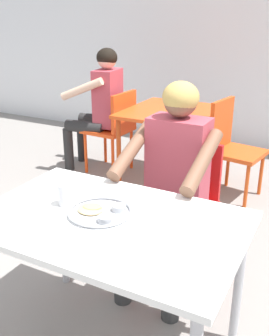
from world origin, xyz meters
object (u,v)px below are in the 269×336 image
diner_foreground (172,172)px  chair_foreground (184,197)px  table_foreground (109,234)px  chair_red_left (115,125)px  patron_background (100,100)px  drinking_cup (66,194)px  thali_tray (100,212)px  table_background_red (172,119)px  chair_red_right (231,143)px

diner_foreground → chair_foreground: bearing=89.7°
table_foreground → chair_red_left: size_ratio=1.39×
patron_background → table_foreground: bearing=-56.8°
chair_foreground → patron_background: bearing=138.8°
drinking_cup → chair_foreground: (0.28, 0.83, -0.31)m
diner_foreground → thali_tray: bearing=-97.7°
table_background_red → chair_red_left: size_ratio=1.08×
drinking_cup → chair_foreground: size_ratio=0.13×
chair_foreground → diner_foreground: (-0.00, -0.21, 0.25)m
chair_red_left → chair_red_right: (1.19, 0.01, -0.01)m
thali_tray → patron_background: 2.42m
table_foreground → thali_tray: bearing=160.8°
chair_red_right → diner_foreground: bearing=-89.1°
table_foreground → chair_red_right: 2.07m
chair_foreground → table_background_red: chair_foreground is taller
chair_red_left → thali_tray: bearing=-61.0°
chair_red_left → drinking_cup: bearing=-65.3°
diner_foreground → chair_red_left: size_ratio=1.45×
table_background_red → chair_red_left: bearing=-178.1°
table_foreground → chair_red_left: chair_red_left is taller
diner_foreground → chair_red_right: (-0.02, 1.43, -0.24)m
diner_foreground → table_background_red: diner_foreground is taller
table_background_red → chair_red_right: bearing=-1.2°
chair_red_left → patron_background: (-0.17, 0.01, 0.24)m
chair_red_left → patron_background: 0.30m
chair_red_right → patron_background: (-1.36, -0.00, 0.25)m
diner_foreground → table_background_red: 1.56m
chair_red_left → patron_background: patron_background is taller
table_background_red → chair_red_left: chair_red_left is taller
drinking_cup → table_background_red: 2.08m
chair_foreground → chair_red_left: 1.71m
thali_tray → table_background_red: size_ratio=0.32×
chair_red_right → patron_background: bearing=-180.0°
table_foreground → diner_foreground: diner_foreground is taller
table_foreground → chair_red_left: 2.37m
chair_red_left → chair_red_right: chair_red_right is taller
chair_foreground → diner_foreground: diner_foreground is taller
patron_background → table_background_red: bearing=0.9°
thali_tray → patron_background: patron_background is taller
thali_tray → chair_red_left: chair_red_left is taller
thali_tray → patron_background: bearing=122.4°
drinking_cup → chair_red_left: size_ratio=0.12×
drinking_cup → chair_foreground: bearing=71.6°
thali_tray → diner_foreground: size_ratio=0.24×
table_foreground → chair_foreground: 0.87m
table_background_red → chair_red_right: size_ratio=1.05×
table_foreground → diner_foreground: bearing=87.2°
chair_foreground → diner_foreground: bearing=-90.3°
diner_foreground → patron_background: patron_background is taller
thali_tray → table_background_red: thali_tray is taller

